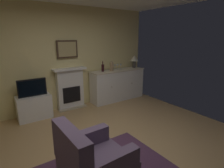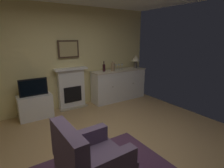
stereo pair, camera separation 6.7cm
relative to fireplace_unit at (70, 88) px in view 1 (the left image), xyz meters
name	(u,v)px [view 1 (the left image)]	position (x,y,z in m)	size (l,w,h in m)	color
ground_plane	(114,154)	(-0.16, -2.30, -0.60)	(5.29, 4.92, 0.10)	tan
wall_rear	(61,59)	(-0.16, 0.13, 0.79)	(5.29, 0.06, 2.67)	#EAD68C
fireplace_unit	(70,88)	(0.00, 0.00, 0.00)	(0.87, 0.30, 1.10)	white
framed_picture	(67,49)	(0.00, 0.05, 1.03)	(0.55, 0.04, 0.45)	#473323
sideboard_cabinet	(118,85)	(1.44, -0.18, -0.08)	(1.72, 0.49, 0.93)	white
table_lamp	(134,59)	(2.09, -0.18, 0.66)	(0.26, 0.26, 0.40)	#4C4742
wine_bottle	(103,68)	(0.94, -0.15, 0.49)	(0.08, 0.08, 0.29)	#331419
wine_glass_left	(115,66)	(1.36, -0.16, 0.50)	(0.07, 0.07, 0.16)	silver
wine_glass_center	(118,66)	(1.47, -0.14, 0.50)	(0.07, 0.07, 0.16)	silver
wine_glass_right	(121,65)	(1.58, -0.15, 0.50)	(0.07, 0.07, 0.16)	silver
vase_decorative	(112,66)	(1.19, -0.23, 0.52)	(0.11, 0.11, 0.28)	#9E7F5B
tv_cabinet	(34,107)	(-0.97, -0.16, -0.27)	(0.75, 0.42, 0.56)	white
tv_set	(32,88)	(-0.98, -0.19, 0.21)	(0.62, 0.07, 0.40)	black
armchair	(92,163)	(-0.83, -2.77, -0.17)	(0.83, 0.80, 0.92)	#604C66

